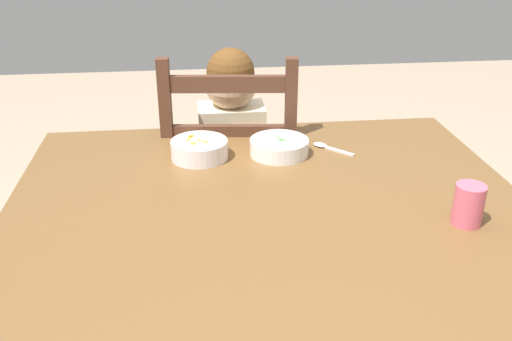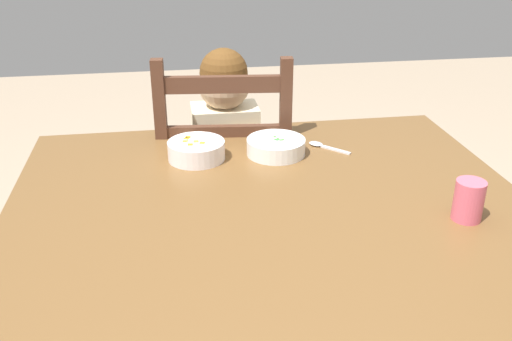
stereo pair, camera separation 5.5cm
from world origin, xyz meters
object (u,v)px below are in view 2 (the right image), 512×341
(child_figure, at_px, (226,147))
(dining_table, at_px, (271,237))
(bowl_of_peas, at_px, (276,146))
(dining_chair, at_px, (226,192))
(spoon, at_px, (322,146))
(drinking_cup, at_px, (469,200))
(bowl_of_carrots, at_px, (196,150))

(child_figure, bearing_deg, dining_table, -85.56)
(bowl_of_peas, bearing_deg, dining_chair, 111.74)
(dining_table, xyz_separation_m, child_figure, (-0.05, 0.59, 0.00))
(spoon, bearing_deg, child_figure, 134.56)
(spoon, relative_size, drinking_cup, 1.19)
(dining_table, distance_m, bowl_of_peas, 0.33)
(child_figure, xyz_separation_m, spoon, (0.26, -0.26, 0.10))
(dining_table, distance_m, child_figure, 0.59)
(child_figure, xyz_separation_m, bowl_of_carrots, (-0.11, -0.29, 0.12))
(child_figure, height_order, bowl_of_carrots, child_figure)
(spoon, bearing_deg, bowl_of_peas, -167.83)
(bowl_of_peas, bearing_deg, dining_table, -102.72)
(child_figure, relative_size, bowl_of_peas, 5.76)
(dining_chair, xyz_separation_m, bowl_of_carrots, (-0.11, -0.30, 0.29))
(dining_chair, xyz_separation_m, bowl_of_peas, (0.12, -0.30, 0.29))
(dining_table, xyz_separation_m, dining_chair, (-0.05, 0.60, -0.17))
(child_figure, relative_size, bowl_of_carrots, 6.04)
(spoon, bearing_deg, drinking_cup, -65.30)
(dining_chair, height_order, child_figure, dining_chair)
(dining_chair, distance_m, bowl_of_peas, 0.43)
(dining_chair, height_order, bowl_of_peas, dining_chair)
(child_figure, height_order, bowl_of_peas, child_figure)
(spoon, bearing_deg, bowl_of_carrots, -175.22)
(dining_table, bearing_deg, drinking_cup, -17.78)
(spoon, height_order, drinking_cup, drinking_cup)
(spoon, bearing_deg, dining_table, -122.69)
(drinking_cup, bearing_deg, dining_table, 162.22)
(dining_table, bearing_deg, bowl_of_carrots, 118.07)
(child_figure, bearing_deg, dining_chair, 135.49)
(drinking_cup, bearing_deg, dining_chair, 123.07)
(dining_table, bearing_deg, dining_chair, 94.92)
(bowl_of_carrots, height_order, drinking_cup, drinking_cup)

